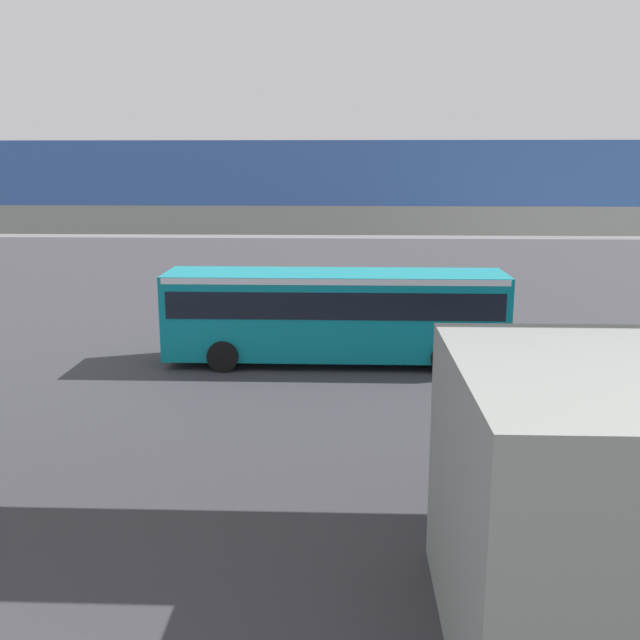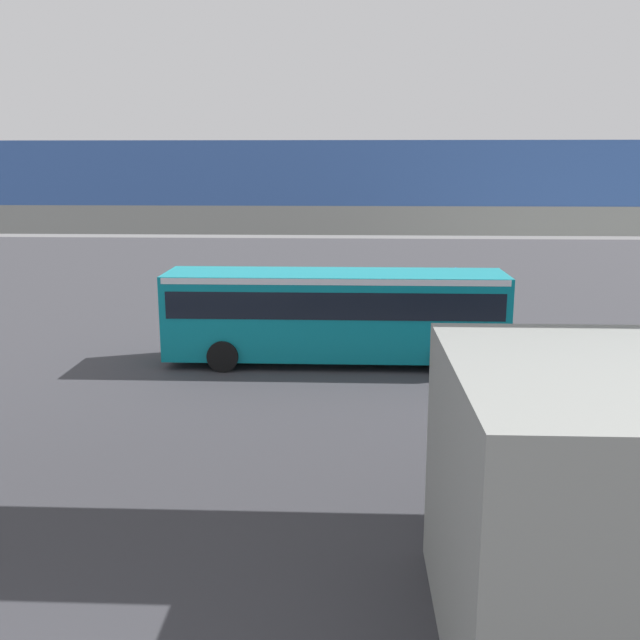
{
  "view_description": "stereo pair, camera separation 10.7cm",
  "coord_description": "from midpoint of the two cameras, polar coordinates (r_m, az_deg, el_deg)",
  "views": [
    {
      "loc": [
        0.24,
        24.75,
        6.84
      ],
      "look_at": [
        1.11,
        1.2,
        1.6
      ],
      "focal_mm": 40.31,
      "sensor_mm": 36.0,
      "label": 1
    },
    {
      "loc": [
        0.13,
        24.75,
        6.84
      ],
      "look_at": [
        1.11,
        1.2,
        1.6
      ],
      "focal_mm": 40.31,
      "sensor_mm": 36.0,
      "label": 2
    }
  ],
  "objects": [
    {
      "name": "lane_dash_right",
      "position": [
        28.34,
        -9.79,
        -1.62
      ],
      "size": [
        2.0,
        0.2,
        0.01
      ],
      "primitive_type": "cube",
      "color": "silver",
      "rests_on": "ground"
    },
    {
      "name": "lane_dash_centre",
      "position": [
        27.79,
        -1.69,
        -1.71
      ],
      "size": [
        2.0,
        0.2,
        0.01
      ],
      "primitive_type": "cube",
      "color": "silver",
      "rests_on": "ground"
    },
    {
      "name": "traffic_sign",
      "position": [
        28.26,
        10.57,
        2.23
      ],
      "size": [
        0.08,
        0.6,
        2.8
      ],
      "color": "slate",
      "rests_on": "ground"
    },
    {
      "name": "bicycle_green",
      "position": [
        25.12,
        23.06,
        -3.41
      ],
      "size": [
        1.77,
        0.44,
        0.96
      ],
      "color": "black",
      "rests_on": "ground"
    },
    {
      "name": "pedestrian_overpass",
      "position": [
        13.84,
        2.89,
        6.18
      ],
      "size": [
        25.17,
        2.6,
        7.18
      ],
      "color": "gray",
      "rests_on": "ground"
    },
    {
      "name": "ground",
      "position": [
        25.68,
        2.46,
        -2.93
      ],
      "size": [
        80.0,
        80.0,
        0.0
      ],
      "primitive_type": "plane",
      "color": "#38383D"
    },
    {
      "name": "lane_dash_leftmost",
      "position": [
        28.42,
        14.63,
        -1.8
      ],
      "size": [
        2.0,
        0.2,
        0.01
      ],
      "primitive_type": "cube",
      "color": "silver",
      "rests_on": "ground"
    },
    {
      "name": "pedestrian",
      "position": [
        29.58,
        5.54,
        0.86
      ],
      "size": [
        0.38,
        0.38,
        1.79
      ],
      "color": "#2D2D38",
      "rests_on": "ground"
    },
    {
      "name": "bicycle_orange",
      "position": [
        23.6,
        19.96,
        -4.14
      ],
      "size": [
        1.77,
        0.44,
        0.96
      ],
      "color": "black",
      "rests_on": "ground"
    },
    {
      "name": "lane_dash_left",
      "position": [
        27.82,
        6.56,
        -1.78
      ],
      "size": [
        2.0,
        0.2,
        0.01
      ],
      "primitive_type": "cube",
      "color": "silver",
      "rests_on": "ground"
    },
    {
      "name": "city_bus",
      "position": [
        24.53,
        1.06,
        0.87
      ],
      "size": [
        11.54,
        2.85,
        3.15
      ],
      "color": "#0C8493",
      "rests_on": "ground"
    }
  ]
}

